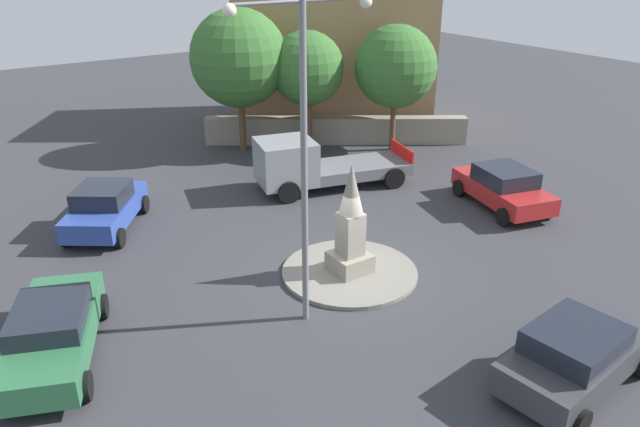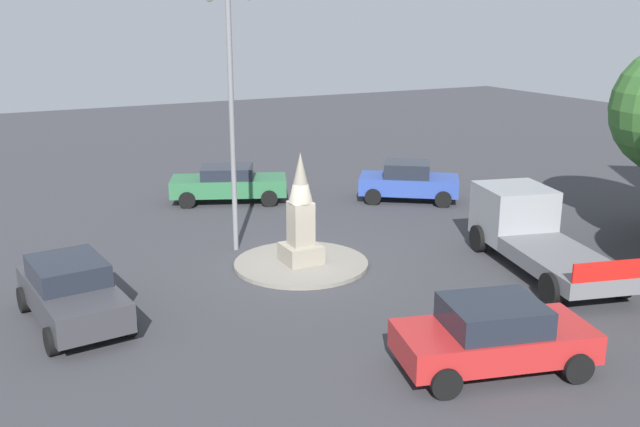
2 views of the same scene
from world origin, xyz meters
TOP-DOWN VIEW (x-y plane):
  - ground_plane at (0.00, 0.00)m, footprint 80.00×80.00m
  - traffic_island at (0.00, 0.00)m, footprint 3.98×3.98m
  - monument at (0.00, 0.00)m, footprint 1.06×1.06m
  - streetlamp at (2.30, 1.19)m, footprint 3.63×0.28m
  - car_red_passing at (-7.59, -0.84)m, footprint 2.83×4.38m
  - car_green_approaching at (8.02, -0.65)m, footprint 3.27×4.80m
  - car_blue_waiting at (4.98, -7.09)m, footprint 3.64×4.15m
  - car_dark_grey_near_island at (-1.14, 6.64)m, footprint 4.21×2.33m
  - truck_grey_parked_right at (-2.82, -6.21)m, footprint 6.35×3.50m

SIDE VIEW (x-z plane):
  - ground_plane at x=0.00m, z-range 0.00..0.00m
  - traffic_island at x=0.00m, z-range 0.00..0.12m
  - car_green_approaching at x=8.02m, z-range 0.03..1.47m
  - car_red_passing at x=-7.59m, z-range 0.02..1.54m
  - car_blue_waiting at x=4.98m, z-range 0.01..1.58m
  - car_dark_grey_near_island at x=-1.14m, z-range 0.03..1.57m
  - truck_grey_parked_right at x=-2.82m, z-range -0.04..2.05m
  - monument at x=0.00m, z-range -0.11..3.19m
  - streetlamp at x=2.30m, z-range 0.84..9.16m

